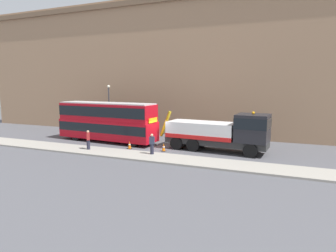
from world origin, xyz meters
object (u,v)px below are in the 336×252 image
pedestrian_onlooker (88,140)px  street_lamp (109,105)px  double_decker_bus (107,120)px  pedestrian_bystander (152,144)px  traffic_cone_near_bus (130,145)px  recovery_tow_truck (221,132)px  traffic_cone_midway (164,147)px

pedestrian_onlooker → street_lamp: street_lamp is taller
double_decker_bus → street_lamp: 5.84m
double_decker_bus → pedestrian_onlooker: 4.61m
pedestrian_bystander → traffic_cone_near_bus: pedestrian_bystander is taller
recovery_tow_truck → street_lamp: (-14.83, 4.93, 1.71)m
pedestrian_bystander → street_lamp: bearing=37.2°
traffic_cone_midway → street_lamp: (-10.15, 6.77, 3.13)m
traffic_cone_near_bus → double_decker_bus: bearing=151.0°
recovery_tow_truck → double_decker_bus: bearing=-175.5°
recovery_tow_truck → traffic_cone_midway: size_ratio=14.20×
street_lamp → traffic_cone_midway: bearing=-33.7°
pedestrian_bystander → street_lamp: street_lamp is taller
recovery_tow_truck → traffic_cone_midway: (-4.68, -1.85, -1.42)m
double_decker_bus → pedestrian_onlooker: (0.95, -4.33, -1.25)m
double_decker_bus → street_lamp: (-2.95, 4.89, 1.24)m
pedestrian_onlooker → traffic_cone_midway: 6.74m
pedestrian_bystander → street_lamp: 13.44m
recovery_tow_truck → traffic_cone_near_bus: size_ratio=14.20×
traffic_cone_near_bus → traffic_cone_midway: same height
pedestrian_bystander → double_decker_bus: bearing=49.7°
traffic_cone_midway → traffic_cone_near_bus: bearing=-175.4°
traffic_cone_midway → pedestrian_bystander: bearing=-96.4°
double_decker_bus → pedestrian_bystander: bearing=-24.0°
traffic_cone_near_bus → traffic_cone_midway: 3.32m
pedestrian_onlooker → pedestrian_bystander: 6.05m
recovery_tow_truck → pedestrian_onlooker: 11.77m
pedestrian_onlooker → traffic_cone_near_bus: bearing=-3.0°
recovery_tow_truck → street_lamp: size_ratio=1.75×
traffic_cone_near_bus → street_lamp: (-6.84, 7.04, 3.13)m
double_decker_bus → traffic_cone_near_bus: 4.83m
recovery_tow_truck → pedestrian_bystander: (-4.90, -3.79, -0.77)m
street_lamp → traffic_cone_near_bus: bearing=-45.8°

